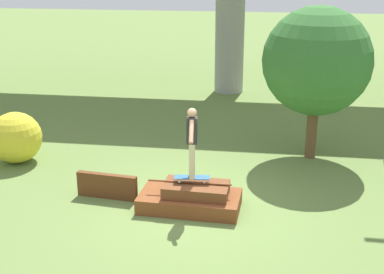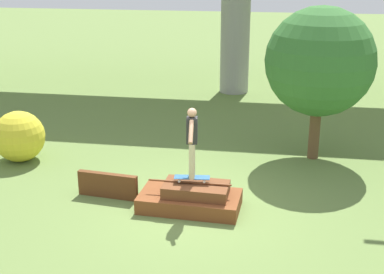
{
  "view_description": "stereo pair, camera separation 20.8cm",
  "coord_description": "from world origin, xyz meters",
  "px_view_note": "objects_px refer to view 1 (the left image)",
  "views": [
    {
      "loc": [
        1.52,
        -10.09,
        5.12
      ],
      "look_at": [
        0.04,
        0.04,
        1.58
      ],
      "focal_mm": 50.0,
      "sensor_mm": 36.0,
      "label": 1
    },
    {
      "loc": [
        1.72,
        -10.05,
        5.12
      ],
      "look_at": [
        0.04,
        0.04,
        1.58
      ],
      "focal_mm": 50.0,
      "sensor_mm": 36.0,
      "label": 2
    }
  ],
  "objects_px": {
    "skateboard": "(192,178)",
    "skater": "(192,138)",
    "bush_yellow_flowering": "(16,138)",
    "tree_behind_left": "(317,61)"
  },
  "relations": [
    {
      "from": "skateboard",
      "to": "skater",
      "type": "height_order",
      "value": "skater"
    },
    {
      "from": "bush_yellow_flowering",
      "to": "skater",
      "type": "bearing_deg",
      "value": -22.05
    },
    {
      "from": "skateboard",
      "to": "skater",
      "type": "relative_size",
      "value": 0.51
    },
    {
      "from": "tree_behind_left",
      "to": "bush_yellow_flowering",
      "type": "height_order",
      "value": "tree_behind_left"
    },
    {
      "from": "skateboard",
      "to": "skater",
      "type": "bearing_deg",
      "value": 90.0
    },
    {
      "from": "skater",
      "to": "tree_behind_left",
      "type": "relative_size",
      "value": 0.38
    },
    {
      "from": "skateboard",
      "to": "tree_behind_left",
      "type": "height_order",
      "value": "tree_behind_left"
    },
    {
      "from": "tree_behind_left",
      "to": "bush_yellow_flowering",
      "type": "relative_size",
      "value": 2.99
    },
    {
      "from": "skateboard",
      "to": "bush_yellow_flowering",
      "type": "height_order",
      "value": "bush_yellow_flowering"
    },
    {
      "from": "tree_behind_left",
      "to": "skater",
      "type": "bearing_deg",
      "value": -128.03
    }
  ]
}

